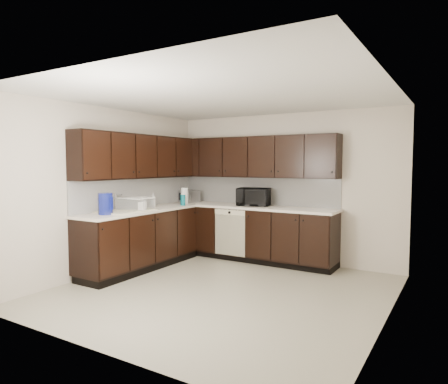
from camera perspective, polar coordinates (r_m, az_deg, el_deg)
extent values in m
plane|color=#AAA48C|center=(5.35, -0.32, -13.95)|extent=(4.00, 4.00, 0.00)
plane|color=white|center=(5.16, -0.33, 13.50)|extent=(4.00, 4.00, 0.00)
cube|color=beige|center=(6.88, 8.41, 0.64)|extent=(4.00, 0.02, 2.50)
cube|color=beige|center=(6.38, -15.83, 0.26)|extent=(0.02, 4.00, 2.50)
cube|color=beige|center=(4.41, 22.45, -1.50)|extent=(0.02, 4.00, 2.50)
cube|color=beige|center=(3.56, -17.41, -2.61)|extent=(4.00, 0.02, 2.50)
cube|color=black|center=(6.92, 3.53, -5.98)|extent=(3.00, 0.60, 0.90)
cube|color=black|center=(6.48, -11.92, -6.75)|extent=(0.60, 2.20, 0.90)
cube|color=black|center=(7.03, 3.63, -9.16)|extent=(3.00, 0.54, 0.10)
cube|color=black|center=(6.54, -11.67, -10.23)|extent=(0.54, 2.20, 0.10)
cube|color=white|center=(6.85, 3.54, -2.11)|extent=(3.03, 0.63, 0.04)
cube|color=white|center=(6.41, -11.98, -2.62)|extent=(0.63, 2.23, 0.04)
cube|color=silver|center=(7.09, 4.63, 0.19)|extent=(3.00, 0.02, 0.48)
cube|color=silver|center=(6.80, -12.05, -0.04)|extent=(0.02, 2.80, 0.48)
cube|color=black|center=(6.94, 4.09, 4.99)|extent=(3.00, 0.33, 0.70)
cube|color=black|center=(6.56, -12.14, 4.97)|extent=(0.33, 2.47, 0.70)
cube|color=beige|center=(6.76, 0.87, -5.79)|extent=(0.58, 0.02, 0.78)
cube|color=beige|center=(6.70, 0.85, -2.93)|extent=(0.58, 0.03, 0.08)
cylinder|color=black|center=(6.69, 0.78, -2.95)|extent=(0.04, 0.02, 0.04)
cube|color=beige|center=(6.18, -13.75, -2.66)|extent=(0.54, 0.82, 0.03)
cube|color=beige|center=(6.05, -15.08, -3.63)|extent=(0.42, 0.34, 0.16)
cube|color=beige|center=(6.33, -12.46, -3.25)|extent=(0.42, 0.34, 0.16)
cylinder|color=silver|center=(6.32, -15.18, -1.39)|extent=(0.03, 0.03, 0.26)
cylinder|color=silver|center=(6.27, -14.89, -0.33)|extent=(0.14, 0.02, 0.02)
cylinder|color=#B2B2B7|center=(6.04, -15.08, -3.35)|extent=(0.20, 0.20, 0.10)
imported|color=black|center=(6.82, 4.23, -0.70)|extent=(0.63, 0.51, 0.30)
imported|color=gray|center=(6.13, -11.59, -1.74)|extent=(0.10, 0.10, 0.21)
imported|color=gray|center=(6.79, -10.08, -1.07)|extent=(0.10, 0.10, 0.23)
cube|color=#AEAEB0|center=(7.50, -4.96, -0.62)|extent=(0.40, 0.34, 0.21)
cube|color=silver|center=(6.34, -12.50, -1.66)|extent=(0.58, 0.50, 0.19)
cylinder|color=navy|center=(5.86, -16.57, -1.62)|extent=(0.26, 0.26, 0.30)
cylinder|color=#0B6E7D|center=(6.90, -5.88, -1.15)|extent=(0.11, 0.11, 0.18)
cylinder|color=white|center=(7.13, -5.66, -0.56)|extent=(0.16, 0.16, 0.29)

